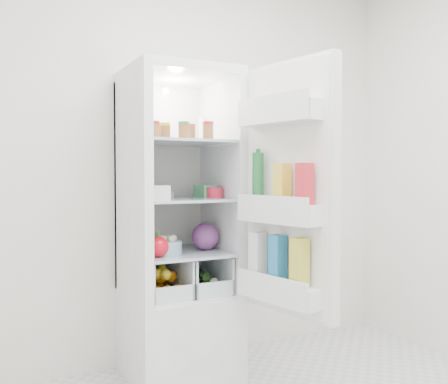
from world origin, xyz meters
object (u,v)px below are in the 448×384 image
refrigerator (176,264)px  red_cabbage (205,236)px  mushroom_bowl (167,248)px  fridge_door (287,194)px

refrigerator → red_cabbage: bearing=-27.3°
red_cabbage → mushroom_bowl: size_ratio=0.97×
fridge_door → refrigerator: bearing=18.5°
red_cabbage → fridge_door: 0.65m
refrigerator → fridge_door: 0.84m
refrigerator → red_cabbage: (0.15, -0.08, 0.16)m
red_cabbage → fridge_door: bearing=-69.8°
mushroom_bowl → fridge_door: bearing=-46.5°
refrigerator → mushroom_bowl: 0.21m
refrigerator → mushroom_bowl: size_ratio=10.88×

